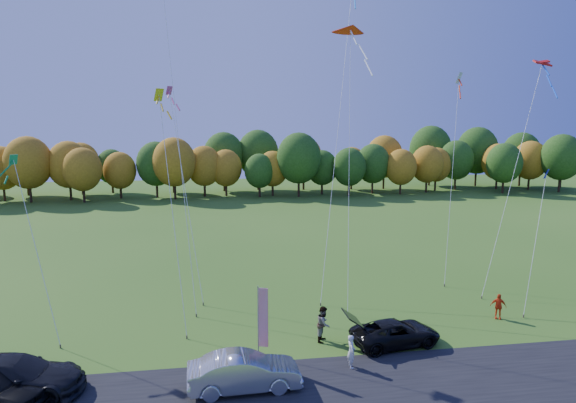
{
  "coord_description": "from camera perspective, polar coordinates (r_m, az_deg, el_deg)",
  "views": [
    {
      "loc": [
        -4.8,
        -25.03,
        12.03
      ],
      "look_at": [
        0.0,
        6.0,
        7.0
      ],
      "focal_mm": 32.0,
      "sensor_mm": 36.0,
      "label": 1
    }
  ],
  "objects": [
    {
      "name": "dark_truck_a",
      "position": [
        26.67,
        -28.12,
        -16.77
      ],
      "size": [
        6.19,
        3.01,
        1.74
      ],
      "primitive_type": "imported",
      "rotation": [
        0.0,
        0.0,
        1.47
      ],
      "color": "black",
      "rests_on": "ground"
    },
    {
      "name": "kite_diamond_white",
      "position": [
        40.78,
        17.78,
        2.68
      ],
      "size": [
        3.65,
        5.85,
        16.14
      ],
      "color": "#4C3F33",
      "rests_on": "ground"
    },
    {
      "name": "feather_flag",
      "position": [
        25.84,
        -2.91,
        -12.67
      ],
      "size": [
        0.51,
        0.23,
        4.02
      ],
      "color": "#999999",
      "rests_on": "ground"
    },
    {
      "name": "kite_parafoil_orange",
      "position": [
        39.17,
        5.71,
        9.16
      ],
      "size": [
        7.62,
        14.0,
        24.69
      ],
      "color": "#4C3F33",
      "rests_on": "ground"
    },
    {
      "name": "asphalt_strip",
      "position": [
        24.7,
        3.78,
        -20.06
      ],
      "size": [
        90.0,
        6.0,
        0.01
      ],
      "primitive_type": "cube",
      "color": "black",
      "rests_on": "ground"
    },
    {
      "name": "kite_diamond_green",
      "position": [
        31.43,
        -26.22,
        -4.74
      ],
      "size": [
        3.38,
        4.24,
        10.36
      ],
      "color": "#4C3F33",
      "rests_on": "ground"
    },
    {
      "name": "kite_delta_blue",
      "position": [
        36.49,
        -12.62,
        11.7
      ],
      "size": [
        4.15,
        12.51,
        28.31
      ],
      "color": "#4C3F33",
      "rests_on": "ground"
    },
    {
      "name": "person_tailgate_b",
      "position": [
        28.92,
        3.97,
        -13.4
      ],
      "size": [
        1.07,
        1.17,
        1.95
      ],
      "primitive_type": "imported",
      "rotation": [
        0.0,
        0.0,
        1.13
      ],
      "color": "gray",
      "rests_on": "ground"
    },
    {
      "name": "black_suv",
      "position": [
        29.08,
        11.88,
        -14.09
      ],
      "size": [
        5.14,
        2.96,
        1.35
      ],
      "primitive_type": "imported",
      "rotation": [
        0.0,
        0.0,
        1.73
      ],
      "color": "black",
      "rests_on": "ground"
    },
    {
      "name": "ground",
      "position": [
        28.18,
        1.94,
        -16.17
      ],
      "size": [
        160.0,
        160.0,
        0.0
      ],
      "primitive_type": "plane",
      "color": "#305D18"
    },
    {
      "name": "kite_diamond_yellow",
      "position": [
        30.46,
        -12.77,
        -0.75
      ],
      "size": [
        2.12,
        5.68,
        14.26
      ],
      "color": "#4C3F33",
      "rests_on": "ground"
    },
    {
      "name": "silver_sedan",
      "position": [
        24.31,
        -4.89,
        -18.35
      ],
      "size": [
        5.15,
        2.0,
        1.67
      ],
      "primitive_type": "imported",
      "rotation": [
        0.0,
        0.0,
        1.62
      ],
      "color": "#B4B4B9",
      "rests_on": "ground"
    },
    {
      "name": "kite_diamond_blue_low",
      "position": [
        36.45,
        25.79,
        -4.05
      ],
      "size": [
        3.81,
        4.01,
        9.07
      ],
      "color": "#4C3F33",
      "rests_on": "ground"
    },
    {
      "name": "person_east",
      "position": [
        34.36,
        22.32,
        -10.71
      ],
      "size": [
        0.99,
        0.76,
        1.57
      ],
      "primitive_type": "imported",
      "rotation": [
        0.0,
        0.0,
        -0.47
      ],
      "color": "red",
      "rests_on": "ground"
    },
    {
      "name": "person_tailgate_a",
      "position": [
        26.3,
        7.03,
        -16.18
      ],
      "size": [
        0.4,
        0.6,
        1.65
      ],
      "primitive_type": "imported",
      "rotation": [
        0.0,
        0.0,
        1.57
      ],
      "color": "silver",
      "rests_on": "ground"
    },
    {
      "name": "tree_line",
      "position": [
        81.07,
        -5.3,
        0.53
      ],
      "size": [
        116.0,
        12.0,
        10.0
      ],
      "primitive_type": null,
      "color": "#1E4711",
      "rests_on": "ground"
    },
    {
      "name": "kite_diamond_pink",
      "position": [
        36.0,
        -11.35,
        1.19
      ],
      "size": [
        2.69,
        6.74,
        14.72
      ],
      "color": "#4C3F33",
      "rests_on": "ground"
    },
    {
      "name": "kite_delta_red",
      "position": [
        35.23,
        6.84,
        5.4
      ],
      "size": [
        3.64,
        9.92,
        20.06
      ],
      "color": "#4C3F33",
      "rests_on": "ground"
    },
    {
      "name": "kite_parafoil_rainbow",
      "position": [
        40.97,
        23.87,
        3.13
      ],
      "size": [
        9.42,
        7.36,
        16.96
      ],
      "color": "#4C3F33",
      "rests_on": "ground"
    }
  ]
}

